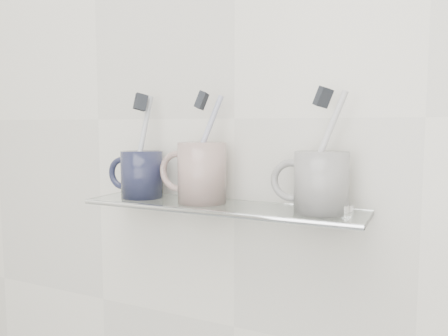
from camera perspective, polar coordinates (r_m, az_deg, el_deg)
The scene contains 18 objects.
wall_back at distance 0.81m, azimuth 1.37°, elevation 6.48°, with size 2.50×2.50×0.00m, color silver.
shelf_glass at distance 0.76m, azimuth -0.53°, elevation -5.07°, with size 0.50×0.12×0.01m, color silver.
shelf_rail at distance 0.72m, azimuth -2.48°, elevation -5.82°, with size 0.01×0.01×0.50m, color silver.
bracket_left at distance 0.91m, azimuth -11.22°, elevation -4.12°, with size 0.02×0.02×0.03m, color silver.
bracket_right at distance 0.75m, azimuth 15.82°, elevation -6.36°, with size 0.02×0.02×0.03m, color silver.
mug_left at distance 0.85m, azimuth -10.66°, elevation -0.82°, with size 0.08×0.08×0.09m, color black.
mug_left_handle at distance 0.87m, azimuth -13.09°, elevation -0.67°, with size 0.07×0.07×0.01m, color black.
toothbrush_left at distance 0.84m, azimuth -10.73°, elevation 3.01°, with size 0.01×0.01×0.19m, color #AFB4B7.
bristles_left at distance 0.84m, azimuth -10.83°, elevation 8.45°, with size 0.01×0.02×0.03m, color black.
mug_center at distance 0.78m, azimuth -2.90°, elevation -0.60°, with size 0.09×0.09×0.11m, color silver.
mug_center_handle at distance 0.80m, azimuth -6.02°, elevation -0.43°, with size 0.08×0.08×0.01m, color silver.
toothbrush_center at distance 0.77m, azimuth -2.92°, elevation 2.88°, with size 0.01×0.01×0.19m, color #9194B9.
bristles_center at distance 0.77m, azimuth -2.95°, elevation 8.81°, with size 0.01×0.02×0.03m, color black.
mug_right at distance 0.70m, azimuth 12.59°, elevation -1.83°, with size 0.09×0.09×0.10m, color white.
mug_right_handle at distance 0.72m, azimuth 8.78°, elevation -1.64°, with size 0.07×0.07×0.01m, color white.
toothbrush_right at distance 0.70m, azimuth 12.68°, elevation 2.46°, with size 0.01×0.01×0.19m, color silver.
bristles_right at distance 0.70m, azimuth 12.83°, elevation 9.01°, with size 0.01×0.02×0.03m, color black.
chrome_cap at distance 0.70m, azimuth 15.07°, elevation -5.22°, with size 0.04×0.04×0.02m, color silver.
Camera 1 is at (0.32, 0.36, 1.24)m, focal length 35.00 mm.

